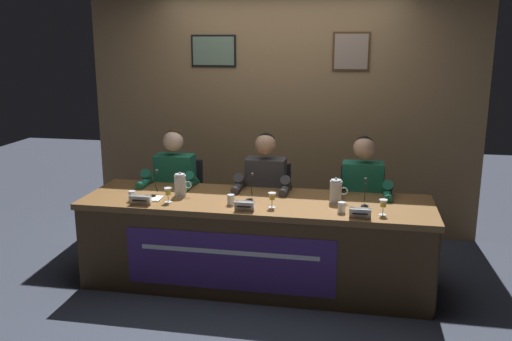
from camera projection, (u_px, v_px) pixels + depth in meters
name	position (u px, v px, depth m)	size (l,w,h in m)	color
ground_plane	(256.00, 282.00, 4.80)	(12.00, 12.00, 0.00)	#383D4C
wall_back_panelled	(281.00, 111.00, 5.85)	(4.13, 0.14, 2.60)	#937047
conference_table	(253.00, 231.00, 4.57)	(2.93, 0.84, 0.75)	brown
chair_left	(180.00, 207.00, 5.43)	(0.44, 0.44, 0.91)	black
panelist_left	(173.00, 185.00, 5.17)	(0.51, 0.48, 1.23)	black
nameplate_left	(140.00, 200.00, 4.47)	(0.18, 0.06, 0.08)	white
juice_glass_left	(168.00, 192.00, 4.52)	(0.06, 0.06, 0.12)	white
water_cup_left	(132.00, 196.00, 4.57)	(0.06, 0.06, 0.08)	silver
microphone_left	(154.00, 188.00, 4.69)	(0.06, 0.17, 0.22)	black
chair_center	(268.00, 212.00, 5.27)	(0.44, 0.44, 0.91)	black
panelist_center	(264.00, 190.00, 5.01)	(0.51, 0.48, 1.23)	black
nameplate_center	(244.00, 206.00, 4.31)	(0.16, 0.06, 0.08)	white
juice_glass_center	(272.00, 197.00, 4.38)	(0.06, 0.06, 0.12)	white
water_cup_center	(231.00, 200.00, 4.47)	(0.06, 0.06, 0.08)	silver
microphone_center	(250.00, 192.00, 4.58)	(0.06, 0.17, 0.22)	black
chair_right	(361.00, 218.00, 5.11)	(0.44, 0.44, 0.91)	black
panelist_right	(362.00, 195.00, 4.85)	(0.51, 0.48, 1.23)	black
nameplate_right	(360.00, 213.00, 4.13)	(0.16, 0.06, 0.08)	white
juice_glass_right	(383.00, 204.00, 4.19)	(0.06, 0.06, 0.12)	white
water_cup_right	(342.00, 208.00, 4.26)	(0.06, 0.06, 0.08)	silver
microphone_right	(365.00, 197.00, 4.42)	(0.06, 0.17, 0.22)	black
water_pitcher_left_side	(180.00, 185.00, 4.71)	(0.15, 0.10, 0.21)	silver
water_pitcher_right_side	(336.00, 191.00, 4.52)	(0.15, 0.10, 0.21)	silver
document_stack_left	(149.00, 198.00, 4.63)	(0.21, 0.16, 0.01)	white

